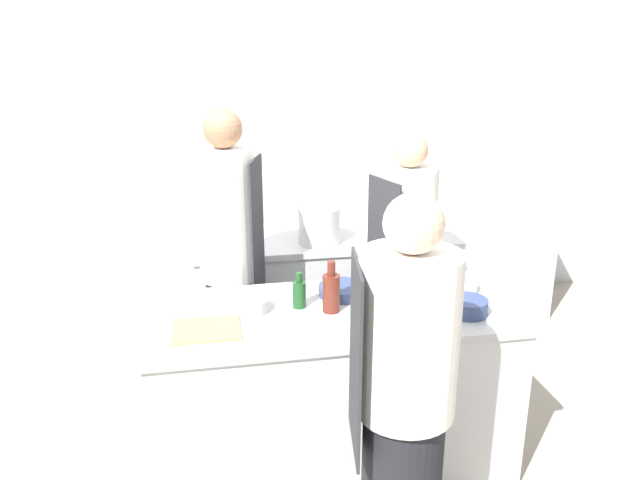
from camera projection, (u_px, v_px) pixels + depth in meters
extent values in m
plane|color=#A89E8E|center=(332.00, 459.00, 3.38)|extent=(16.00, 16.00, 0.00)
cube|color=silver|center=(279.00, 139.00, 4.92)|extent=(8.00, 0.06, 2.80)
cube|color=silver|center=(332.00, 391.00, 3.24)|extent=(1.79, 0.76, 0.85)
cube|color=#B7BABC|center=(333.00, 313.00, 3.10)|extent=(1.87, 0.79, 0.04)
cube|color=silver|center=(322.00, 298.00, 4.39)|extent=(1.72, 0.68, 0.85)
cube|color=silver|center=(322.00, 238.00, 4.25)|extent=(1.79, 0.71, 0.04)
cube|color=silver|center=(482.00, 251.00, 5.12)|extent=(0.93, 0.69, 1.00)
cube|color=black|center=(498.00, 292.00, 4.87)|extent=(0.74, 0.01, 0.35)
cube|color=black|center=(507.00, 207.00, 4.65)|extent=(0.79, 0.01, 0.06)
cylinder|color=white|center=(408.00, 335.00, 2.39)|extent=(0.39, 0.39, 0.67)
cube|color=#2D2D33|center=(356.00, 358.00, 2.41)|extent=(0.07, 0.37, 0.79)
sphere|color=beige|center=(414.00, 224.00, 2.24)|extent=(0.23, 0.23, 0.23)
cylinder|color=black|center=(233.00, 340.00, 3.80)|extent=(0.28, 0.28, 0.83)
cylinder|color=white|center=(227.00, 215.00, 3.55)|extent=(0.33, 0.33, 0.76)
cube|color=#2D2D33|center=(257.00, 234.00, 3.56)|extent=(0.10, 0.31, 0.88)
sphere|color=#9E7051|center=(223.00, 129.00, 3.40)|extent=(0.22, 0.22, 0.22)
cylinder|color=black|center=(402.00, 342.00, 3.85)|extent=(0.28, 0.28, 0.77)
cylinder|color=silver|center=(408.00, 228.00, 3.62)|extent=(0.33, 0.33, 0.71)
cube|color=#2D2D33|center=(383.00, 249.00, 3.58)|extent=(0.10, 0.30, 0.81)
sphere|color=tan|center=(411.00, 151.00, 3.48)|extent=(0.19, 0.19, 0.19)
cylinder|color=#5B2319|center=(331.00, 293.00, 3.05)|extent=(0.09, 0.09, 0.19)
cylinder|color=#5B2319|center=(331.00, 268.00, 3.01)|extent=(0.04, 0.04, 0.07)
cylinder|color=silver|center=(401.00, 268.00, 3.33)|extent=(0.09, 0.09, 0.22)
cylinder|color=silver|center=(402.00, 240.00, 3.28)|extent=(0.04, 0.04, 0.09)
cylinder|color=#B2A84C|center=(392.00, 294.00, 3.00)|extent=(0.09, 0.09, 0.22)
cylinder|color=#B2A84C|center=(393.00, 265.00, 2.95)|extent=(0.04, 0.04, 0.09)
cylinder|color=#19471E|center=(299.00, 295.00, 3.10)|extent=(0.07, 0.07, 0.13)
cylinder|color=#19471E|center=(299.00, 277.00, 3.08)|extent=(0.03, 0.03, 0.05)
cylinder|color=white|center=(453.00, 285.00, 3.32)|extent=(0.26, 0.26, 0.06)
cylinder|color=navy|center=(467.00, 306.00, 3.04)|extent=(0.20, 0.20, 0.08)
cylinder|color=#B7BABC|center=(250.00, 305.00, 3.07)|extent=(0.18, 0.18, 0.07)
cylinder|color=navy|center=(342.00, 290.00, 3.26)|extent=(0.25, 0.25, 0.06)
cylinder|color=#B2382D|center=(401.00, 288.00, 3.23)|extent=(0.10, 0.10, 0.10)
cube|color=tan|center=(207.00, 329.00, 2.87)|extent=(0.31, 0.26, 0.01)
cylinder|color=silver|center=(319.00, 225.00, 4.05)|extent=(0.27, 0.27, 0.24)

